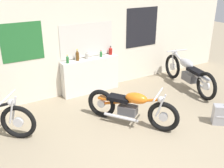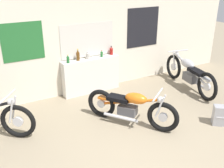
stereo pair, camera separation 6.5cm
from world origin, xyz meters
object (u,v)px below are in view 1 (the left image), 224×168
bottle_right_center (101,54)px  bottle_rightmost (111,51)px  motorcycle_orange (131,107)px  motorcycle_silver (188,73)px  bottle_leftmost (68,59)px  bottle_center (87,56)px  bottle_left_center (77,56)px

bottle_right_center → bottle_rightmost: bottle_rightmost is taller
motorcycle_orange → motorcycle_silver: (2.38, 0.77, 0.04)m
bottle_leftmost → bottle_center: bearing=6.3°
bottle_center → motorcycle_silver: bottle_center is taller
bottle_leftmost → bottle_right_center: bottle_leftmost is taller
bottle_center → bottle_right_center: (0.38, -0.02, -0.01)m
bottle_center → motorcycle_silver: (2.46, -1.11, -0.57)m
bottle_left_center → motorcycle_orange: (0.35, -1.88, -0.65)m
bottle_right_center → bottle_rightmost: size_ratio=0.77×
bottle_rightmost → motorcycle_silver: (1.76, -1.14, -0.58)m
motorcycle_silver → bottle_right_center: bearing=152.4°
motorcycle_orange → motorcycle_silver: 2.50m
bottle_rightmost → bottle_left_center: bearing=-177.9°
bottle_leftmost → bottle_left_center: 0.29m
motorcycle_silver → bottle_leftmost: bearing=160.8°
bottle_leftmost → motorcycle_orange: bottle_leftmost is taller
bottle_left_center → bottle_rightmost: size_ratio=1.23×
bottle_leftmost → bottle_rightmost: size_ratio=0.88×
bottle_right_center → motorcycle_silver: 2.41m
bottle_center → motorcycle_orange: bottle_center is taller
bottle_right_center → motorcycle_silver: size_ratio=0.08×
bottle_right_center → motorcycle_orange: 1.97m
motorcycle_orange → bottle_left_center: bearing=100.5°
motorcycle_orange → motorcycle_silver: size_ratio=0.76×
bottle_rightmost → motorcycle_silver: 2.18m
bottle_leftmost → bottle_center: 0.55m
bottle_center → motorcycle_silver: size_ratio=0.09×
bottle_left_center → bottle_right_center: bearing=-2.0°
bottle_leftmost → bottle_right_center: bearing=2.4°
bottle_rightmost → motorcycle_silver: size_ratio=0.10×
bottle_leftmost → motorcycle_silver: 3.24m
bottle_right_center → motorcycle_silver: bottle_right_center is taller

